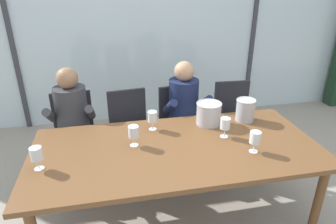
{
  "coord_description": "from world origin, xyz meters",
  "views": [
    {
      "loc": [
        -0.49,
        -2.0,
        1.97
      ],
      "look_at": [
        0.0,
        0.35,
        0.89
      ],
      "focal_mm": 31.68,
      "sensor_mm": 36.0,
      "label": 1
    }
  ],
  "objects_px": {
    "dining_table": "(177,153)",
    "ice_bucket_secondary": "(245,110)",
    "person_charcoal_jacket": "(72,119)",
    "wine_glass_by_right_taster": "(36,155)",
    "wine_glass_spare_empty": "(255,138)",
    "wine_glass_center_pour": "(152,117)",
    "wine_glass_near_bucket": "(134,133)",
    "wine_glass_by_left_taster": "(225,124)",
    "chair_left_of_center": "(130,124)",
    "ice_bucket_primary": "(209,113)",
    "person_navy_polo": "(186,110)",
    "chair_right_of_center": "(233,113)",
    "chair_near_curtain": "(74,127)",
    "chair_center": "(179,119)"
  },
  "relations": [
    {
      "from": "wine_glass_near_bucket",
      "to": "wine_glass_center_pour",
      "type": "xyz_separation_m",
      "value": [
        0.19,
        0.25,
        0.0
      ]
    },
    {
      "from": "wine_glass_near_bucket",
      "to": "ice_bucket_secondary",
      "type": "bearing_deg",
      "value": 13.62
    },
    {
      "from": "wine_glass_center_pour",
      "to": "wine_glass_by_left_taster",
      "type": "bearing_deg",
      "value": -24.03
    },
    {
      "from": "wine_glass_center_pour",
      "to": "person_navy_polo",
      "type": "bearing_deg",
      "value": 47.8
    },
    {
      "from": "person_charcoal_jacket",
      "to": "ice_bucket_secondary",
      "type": "bearing_deg",
      "value": -15.81
    },
    {
      "from": "chair_left_of_center",
      "to": "wine_glass_by_right_taster",
      "type": "distance_m",
      "value": 1.3
    },
    {
      "from": "chair_near_curtain",
      "to": "chair_center",
      "type": "distance_m",
      "value": 1.16
    },
    {
      "from": "dining_table",
      "to": "wine_glass_spare_empty",
      "type": "distance_m",
      "value": 0.63
    },
    {
      "from": "person_charcoal_jacket",
      "to": "wine_glass_by_right_taster",
      "type": "distance_m",
      "value": 0.94
    },
    {
      "from": "ice_bucket_secondary",
      "to": "chair_right_of_center",
      "type": "bearing_deg",
      "value": 74.2
    },
    {
      "from": "wine_glass_by_left_taster",
      "to": "ice_bucket_secondary",
      "type": "bearing_deg",
      "value": 41.17
    },
    {
      "from": "wine_glass_by_right_taster",
      "to": "wine_glass_spare_empty",
      "type": "distance_m",
      "value": 1.6
    },
    {
      "from": "dining_table",
      "to": "chair_right_of_center",
      "type": "height_order",
      "value": "chair_right_of_center"
    },
    {
      "from": "chair_center",
      "to": "wine_glass_center_pour",
      "type": "height_order",
      "value": "wine_glass_center_pour"
    },
    {
      "from": "chair_left_of_center",
      "to": "wine_glass_by_right_taster",
      "type": "bearing_deg",
      "value": -132.41
    },
    {
      "from": "person_charcoal_jacket",
      "to": "wine_glass_by_left_taster",
      "type": "relative_size",
      "value": 6.88
    },
    {
      "from": "person_charcoal_jacket",
      "to": "ice_bucket_primary",
      "type": "bearing_deg",
      "value": -19.95
    },
    {
      "from": "chair_right_of_center",
      "to": "wine_glass_near_bucket",
      "type": "xyz_separation_m",
      "value": [
        -1.25,
        -0.89,
        0.34
      ]
    },
    {
      "from": "chair_right_of_center",
      "to": "ice_bucket_secondary",
      "type": "distance_m",
      "value": 0.73
    },
    {
      "from": "dining_table",
      "to": "person_charcoal_jacket",
      "type": "xyz_separation_m",
      "value": [
        -0.89,
        0.81,
        0.01
      ]
    },
    {
      "from": "wine_glass_by_left_taster",
      "to": "wine_glass_center_pour",
      "type": "xyz_separation_m",
      "value": [
        -0.58,
        0.26,
        0.0
      ]
    },
    {
      "from": "ice_bucket_primary",
      "to": "wine_glass_near_bucket",
      "type": "distance_m",
      "value": 0.76
    },
    {
      "from": "dining_table",
      "to": "wine_glass_by_right_taster",
      "type": "distance_m",
      "value": 1.05
    },
    {
      "from": "dining_table",
      "to": "wine_glass_near_bucket",
      "type": "bearing_deg",
      "value": 165.78
    },
    {
      "from": "chair_center",
      "to": "ice_bucket_primary",
      "type": "height_order",
      "value": "ice_bucket_primary"
    },
    {
      "from": "wine_glass_by_right_taster",
      "to": "person_charcoal_jacket",
      "type": "bearing_deg",
      "value": 81.36
    },
    {
      "from": "ice_bucket_secondary",
      "to": "wine_glass_center_pour",
      "type": "xyz_separation_m",
      "value": [
        -0.89,
        -0.01,
        0.01
      ]
    },
    {
      "from": "chair_near_curtain",
      "to": "wine_glass_near_bucket",
      "type": "bearing_deg",
      "value": -62.14
    },
    {
      "from": "ice_bucket_primary",
      "to": "dining_table",
      "type": "bearing_deg",
      "value": -137.77
    },
    {
      "from": "person_navy_polo",
      "to": "wine_glass_by_right_taster",
      "type": "relative_size",
      "value": 6.88
    },
    {
      "from": "chair_left_of_center",
      "to": "chair_right_of_center",
      "type": "height_order",
      "value": "same"
    },
    {
      "from": "chair_center",
      "to": "wine_glass_spare_empty",
      "type": "bearing_deg",
      "value": -82.72
    },
    {
      "from": "dining_table",
      "to": "ice_bucket_secondary",
      "type": "bearing_deg",
      "value": 24.95
    },
    {
      "from": "chair_center",
      "to": "wine_glass_by_left_taster",
      "type": "relative_size",
      "value": 5.04
    },
    {
      "from": "person_charcoal_jacket",
      "to": "wine_glass_by_right_taster",
      "type": "relative_size",
      "value": 6.88
    },
    {
      "from": "dining_table",
      "to": "chair_center",
      "type": "relative_size",
      "value": 2.63
    },
    {
      "from": "chair_near_curtain",
      "to": "ice_bucket_primary",
      "type": "xyz_separation_m",
      "value": [
        1.29,
        -0.63,
        0.33
      ]
    },
    {
      "from": "chair_left_of_center",
      "to": "ice_bucket_primary",
      "type": "xyz_separation_m",
      "value": [
        0.69,
        -0.58,
        0.33
      ]
    },
    {
      "from": "wine_glass_center_pour",
      "to": "wine_glass_by_right_taster",
      "type": "relative_size",
      "value": 1.0
    },
    {
      "from": "ice_bucket_primary",
      "to": "wine_glass_by_right_taster",
      "type": "height_order",
      "value": "ice_bucket_primary"
    },
    {
      "from": "chair_near_curtain",
      "to": "wine_glass_by_right_taster",
      "type": "relative_size",
      "value": 5.04
    },
    {
      "from": "wine_glass_near_bucket",
      "to": "dining_table",
      "type": "bearing_deg",
      "value": -14.22
    },
    {
      "from": "dining_table",
      "to": "ice_bucket_secondary",
      "type": "distance_m",
      "value": 0.84
    },
    {
      "from": "ice_bucket_secondary",
      "to": "wine_glass_near_bucket",
      "type": "distance_m",
      "value": 1.11
    },
    {
      "from": "dining_table",
      "to": "wine_glass_by_right_taster",
      "type": "height_order",
      "value": "wine_glass_by_right_taster"
    },
    {
      "from": "chair_near_curtain",
      "to": "chair_right_of_center",
      "type": "relative_size",
      "value": 1.0
    },
    {
      "from": "wine_glass_by_left_taster",
      "to": "wine_glass_center_pour",
      "type": "distance_m",
      "value": 0.63
    },
    {
      "from": "person_charcoal_jacket",
      "to": "ice_bucket_secondary",
      "type": "height_order",
      "value": "person_charcoal_jacket"
    },
    {
      "from": "chair_right_of_center",
      "to": "wine_glass_center_pour",
      "type": "xyz_separation_m",
      "value": [
        -1.06,
        -0.64,
        0.34
      ]
    },
    {
      "from": "wine_glass_by_right_taster",
      "to": "person_navy_polo",
      "type": "bearing_deg",
      "value": 34.72
    }
  ]
}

